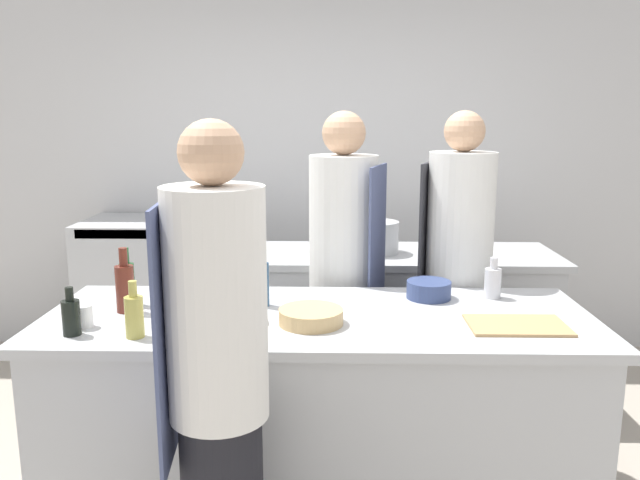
# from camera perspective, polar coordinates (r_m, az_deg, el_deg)

# --- Properties ---
(wall_back) EXTENTS (8.00, 0.06, 2.80)m
(wall_back) POSITION_cam_1_polar(r_m,az_deg,el_deg) (4.65, 0.47, 6.97)
(wall_back) COLOR silver
(wall_back) RESTS_ON ground_plane
(prep_counter) EXTENTS (2.31, 0.86, 0.93)m
(prep_counter) POSITION_cam_1_polar(r_m,az_deg,el_deg) (2.82, -0.16, -15.82)
(prep_counter) COLOR #B7BABC
(prep_counter) RESTS_ON ground_plane
(pass_counter) EXTENTS (2.26, 0.68, 0.93)m
(pass_counter) POSITION_cam_1_polar(r_m,az_deg,el_deg) (3.94, 4.56, -7.75)
(pass_counter) COLOR #B7BABC
(pass_counter) RESTS_ON ground_plane
(oven_range) EXTENTS (0.80, 0.65, 1.04)m
(oven_range) POSITION_cam_1_polar(r_m,az_deg,el_deg) (4.63, -15.69, -4.57)
(oven_range) COLOR #B7BABC
(oven_range) RESTS_ON ground_plane
(chef_at_prep_near) EXTENTS (0.34, 0.33, 1.75)m
(chef_at_prep_near) POSITION_cam_1_polar(r_m,az_deg,el_deg) (2.08, -9.30, -13.49)
(chef_at_prep_near) COLOR black
(chef_at_prep_near) RESTS_ON ground_plane
(chef_at_stove) EXTENTS (0.41, 0.39, 1.78)m
(chef_at_stove) POSITION_cam_1_polar(r_m,az_deg,el_deg) (3.29, 2.16, -3.80)
(chef_at_stove) COLOR black
(chef_at_stove) RESTS_ON ground_plane
(chef_at_pass_far) EXTENTS (0.39, 0.38, 1.78)m
(chef_at_pass_far) POSITION_cam_1_polar(r_m,az_deg,el_deg) (3.31, 12.42, -3.94)
(chef_at_pass_far) COLOR black
(chef_at_pass_far) RESTS_ON ground_plane
(bottle_olive_oil) EXTENTS (0.08, 0.08, 0.19)m
(bottle_olive_oil) POSITION_cam_1_polar(r_m,az_deg,el_deg) (2.96, 15.52, -3.71)
(bottle_olive_oil) COLOR silver
(bottle_olive_oil) RESTS_ON prep_counter
(bottle_vinegar) EXTENTS (0.08, 0.08, 0.28)m
(bottle_vinegar) POSITION_cam_1_polar(r_m,az_deg,el_deg) (2.77, -17.40, -4.08)
(bottle_vinegar) COLOR #5B2319
(bottle_vinegar) RESTS_ON prep_counter
(bottle_wine) EXTENTS (0.07, 0.07, 0.26)m
(bottle_wine) POSITION_cam_1_polar(r_m,az_deg,el_deg) (2.88, -17.22, -3.69)
(bottle_wine) COLOR #19471E
(bottle_wine) RESTS_ON prep_counter
(bottle_cooking_oil) EXTENTS (0.06, 0.06, 0.27)m
(bottle_cooking_oil) POSITION_cam_1_polar(r_m,az_deg,el_deg) (2.74, -5.29, -3.87)
(bottle_cooking_oil) COLOR #2D5175
(bottle_cooking_oil) RESTS_ON prep_counter
(bottle_sauce) EXTENTS (0.07, 0.07, 0.19)m
(bottle_sauce) POSITION_cam_1_polar(r_m,az_deg,el_deg) (2.56, -21.80, -6.48)
(bottle_sauce) COLOR black
(bottle_sauce) RESTS_ON prep_counter
(bottle_water) EXTENTS (0.07, 0.07, 0.22)m
(bottle_water) POSITION_cam_1_polar(r_m,az_deg,el_deg) (2.46, -16.62, -6.59)
(bottle_water) COLOR #B2A84C
(bottle_water) RESTS_ON prep_counter
(bowl_mixing_large) EXTENTS (0.26, 0.26, 0.06)m
(bowl_mixing_large) POSITION_cam_1_polar(r_m,az_deg,el_deg) (2.52, -0.83, -7.00)
(bowl_mixing_large) COLOR tan
(bowl_mixing_large) RESTS_ON prep_counter
(bowl_prep_small) EXTENTS (0.26, 0.26, 0.08)m
(bowl_prep_small) POSITION_cam_1_polar(r_m,az_deg,el_deg) (2.94, -11.25, -4.37)
(bowl_prep_small) COLOR #B7BABC
(bowl_prep_small) RESTS_ON prep_counter
(bowl_ceramic_blue) EXTENTS (0.20, 0.20, 0.08)m
(bowl_ceramic_blue) POSITION_cam_1_polar(r_m,az_deg,el_deg) (2.90, 9.91, -4.49)
(bowl_ceramic_blue) COLOR navy
(bowl_ceramic_blue) RESTS_ON prep_counter
(bowl_wooden_salad) EXTENTS (0.27, 0.27, 0.07)m
(bowl_wooden_salad) POSITION_cam_1_polar(r_m,az_deg,el_deg) (2.55, -8.36, -6.83)
(bowl_wooden_salad) COLOR tan
(bowl_wooden_salad) RESTS_ON prep_counter
(cup) EXTENTS (0.08, 0.08, 0.09)m
(cup) POSITION_cam_1_polar(r_m,az_deg,el_deg) (2.65, -20.89, -6.53)
(cup) COLOR white
(cup) RESTS_ON prep_counter
(cutting_board) EXTENTS (0.39, 0.25, 0.01)m
(cutting_board) POSITION_cam_1_polar(r_m,az_deg,el_deg) (2.61, 17.58, -7.44)
(cutting_board) COLOR tan
(cutting_board) RESTS_ON prep_counter
(stockpot) EXTENTS (0.27, 0.27, 0.19)m
(stockpot) POSITION_cam_1_polar(r_m,az_deg,el_deg) (3.80, 5.17, 0.26)
(stockpot) COLOR #B7BABC
(stockpot) RESTS_ON pass_counter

